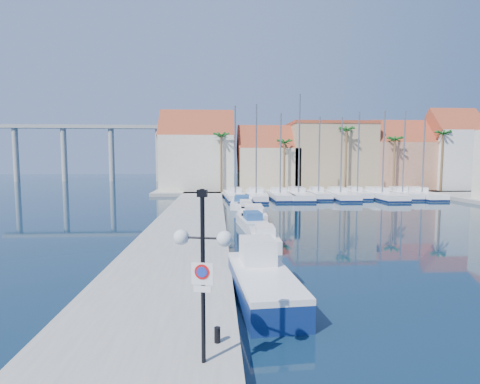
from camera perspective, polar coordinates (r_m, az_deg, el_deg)
name	(u,v)px	position (r m, az deg, el deg)	size (l,w,h in m)	color
ground	(356,278)	(19.22, 17.29, -12.42)	(260.00, 260.00, 0.00)	black
quay_west	(189,225)	(31.20, -7.80, -5.06)	(6.00, 77.00, 0.50)	gray
shore_north	(311,190)	(67.43, 10.83, 0.31)	(54.00, 16.00, 0.50)	gray
lamp_post	(203,250)	(9.48, -5.71, -8.80)	(1.49, 0.66, 4.46)	black
bollard	(217,335)	(11.36, -3.48, -20.91)	(0.18, 0.18, 0.44)	black
fishing_boat	(262,280)	(15.76, 3.44, -13.25)	(2.65, 6.60, 2.26)	navy
motorboat_west_0	(264,238)	(24.93, 3.67, -6.98)	(1.84, 5.36, 1.40)	white
motorboat_west_1	(252,222)	(31.23, 1.78, -4.53)	(2.34, 5.86, 1.40)	white
motorboat_west_2	(253,213)	(35.83, 2.03, -3.29)	(2.71, 7.30, 1.40)	white
motorboat_west_3	(245,208)	(39.91, 0.83, -2.44)	(1.99, 5.34, 1.40)	white
motorboat_west_4	(242,202)	(45.01, 0.31, -1.59)	(3.15, 7.68, 1.40)	white
sailboat_0	(235,195)	(53.16, -0.80, -0.49)	(3.35, 10.46, 13.03)	white
sailboat_1	(256,195)	(52.98, 2.45, -0.52)	(3.91, 11.66, 13.20)	white
sailboat_2	(279,195)	(53.66, 6.02, -0.47)	(2.84, 10.25, 12.05)	white
sailboat_3	(298,195)	(54.55, 8.79, -0.40)	(3.54, 11.48, 14.71)	white
sailboat_4	(318,194)	(56.10, 11.75, -0.29)	(2.75, 9.00, 11.72)	white
sailboat_5	(339,195)	(56.07, 14.87, -0.39)	(3.35, 11.29, 11.60)	white
sailboat_6	(356,194)	(58.02, 17.30, -0.22)	(2.87, 8.67, 12.49)	white
sailboat_7	(380,195)	(57.53, 20.56, -0.41)	(3.14, 11.69, 12.45)	white
sailboat_8	(401,194)	(59.70, 23.28, -0.28)	(2.61, 9.22, 12.60)	white
sailboat_9	(420,194)	(60.56, 25.72, -0.33)	(3.04, 10.43, 11.60)	white
building_0	(197,154)	(64.22, -6.50, 5.74)	(12.30, 9.00, 13.50)	beige
building_1	(268,161)	(64.70, 4.22, 4.66)	(10.30, 8.00, 11.00)	#CBB48F
building_2	(329,156)	(68.02, 13.37, 5.37)	(14.20, 10.20, 11.50)	tan
building_3	(398,158)	(71.50, 22.88, 4.77)	(10.30, 8.00, 12.00)	#B4725B
building_4	(451,152)	(75.08, 29.44, 5.35)	(8.30, 8.00, 14.00)	white
palm_0	(221,137)	(59.23, -2.88, 8.30)	(2.60, 2.60, 10.15)	brown
palm_1	(284,144)	(60.12, 6.78, 7.32)	(2.60, 2.60, 9.15)	brown
palm_2	(347,132)	(62.77, 15.93, 8.79)	(2.60, 2.60, 11.15)	brown
palm_3	(395,141)	(65.76, 22.54, 7.19)	(2.60, 2.60, 9.65)	brown
palm_4	(443,135)	(69.66, 28.54, 7.60)	(2.60, 2.60, 10.65)	brown
viaduct	(91,141)	(104.40, -21.74, 7.17)	(48.00, 2.20, 14.45)	#9E9E99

